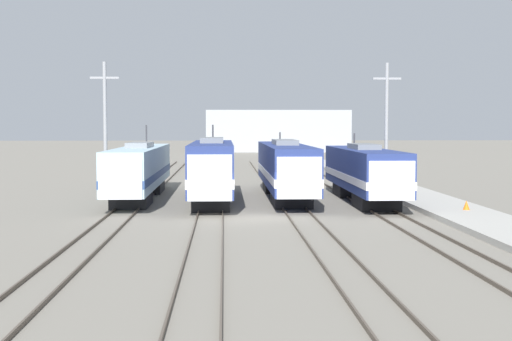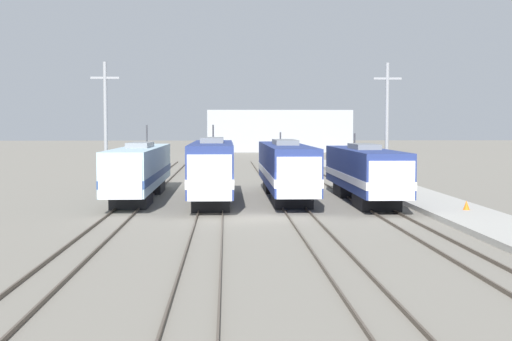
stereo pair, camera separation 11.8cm
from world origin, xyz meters
TOP-DOWN VIEW (x-y plane):
  - ground_plane at (0.00, 0.00)m, footprint 400.00×400.00m
  - rail_pair_far_left at (-7.72, 0.00)m, footprint 1.50×120.00m
  - rail_pair_center_left at (-2.57, 0.00)m, footprint 1.51×120.00m
  - rail_pair_center_right at (2.57, 0.00)m, footprint 1.51×120.00m
  - rail_pair_far_right at (7.72, 0.00)m, footprint 1.50×120.00m
  - locomotive_far_left at (-7.72, 9.94)m, footprint 2.75×19.43m
  - locomotive_center_left at (-2.57, 7.30)m, footprint 2.78×16.28m
  - locomotive_center_right at (2.57, 9.99)m, footprint 2.87×19.96m
  - locomotive_far_right at (7.72, 7.20)m, footprint 2.91×16.38m
  - catenary_tower_left at (-10.68, 13.83)m, footprint 2.15×0.28m
  - catenary_tower_right at (10.64, 13.83)m, footprint 2.15×0.28m
  - platform at (11.89, 0.00)m, footprint 4.00×120.00m
  - traffic_cone at (12.28, 0.35)m, footprint 0.39×0.39m
  - depot_building at (8.71, 99.93)m, footprint 27.84×9.45m

SIDE VIEW (x-z plane):
  - ground_plane at x=0.00m, z-range 0.00..0.00m
  - rail_pair_far_left at x=-7.72m, z-range 0.00..0.15m
  - rail_pair_center_left at x=-2.57m, z-range 0.00..0.15m
  - rail_pair_center_right at x=2.57m, z-range 0.00..0.15m
  - rail_pair_far_right at x=7.72m, z-range 0.00..0.15m
  - platform at x=11.89m, z-range 0.00..0.32m
  - traffic_cone at x=12.28m, z-range 0.32..0.85m
  - locomotive_far_right at x=7.72m, z-range -0.27..4.36m
  - locomotive_far_left at x=-7.72m, z-range -0.54..4.68m
  - locomotive_center_right at x=2.57m, z-range -0.18..4.49m
  - locomotive_center_left at x=-2.57m, z-range -0.37..4.88m
  - depot_building at x=8.71m, z-range 0.00..8.09m
  - catenary_tower_left at x=-10.68m, z-range 0.24..10.19m
  - catenary_tower_right at x=10.64m, z-range 0.24..10.19m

